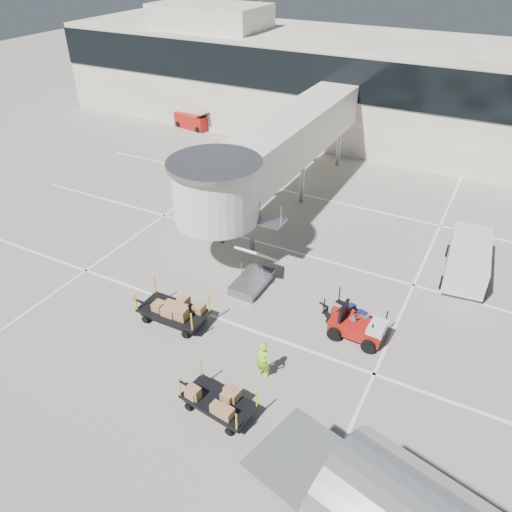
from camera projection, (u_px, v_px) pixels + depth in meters
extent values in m
plane|color=#A09B8F|center=(226.00, 356.00, 21.60)|extent=(140.00, 140.00, 0.00)
cube|color=white|center=(248.00, 329.00, 23.07)|extent=(40.00, 0.15, 0.02)
cube|color=white|center=(307.00, 255.00, 28.24)|extent=(40.00, 0.15, 0.02)
cube|color=white|center=(348.00, 205.00, 33.40)|extent=(40.00, 0.15, 0.02)
cube|color=white|center=(418.00, 275.00, 26.62)|extent=(0.15, 30.00, 0.02)
cube|color=white|center=(173.00, 209.00, 32.89)|extent=(0.15, 30.00, 0.02)
cube|color=#EEE9CD|center=(409.00, 93.00, 41.53)|extent=(64.00, 12.00, 8.00)
cube|color=black|center=(393.00, 86.00, 35.97)|extent=(64.00, 0.12, 3.20)
cube|color=#EEE9CD|center=(210.00, 16.00, 44.36)|extent=(10.00, 6.00, 2.00)
cylinder|color=gray|center=(261.00, 26.00, 48.83)|extent=(0.36, 0.36, 15.00)
cube|color=silver|center=(290.00, 138.00, 31.87)|extent=(3.00, 18.00, 2.80)
cylinder|color=silver|center=(216.00, 193.00, 25.23)|extent=(4.40, 4.40, 3.00)
cylinder|color=gray|center=(214.00, 163.00, 24.35)|extent=(4.80, 4.80, 0.25)
cylinder|color=gray|center=(222.00, 221.00, 28.66)|extent=(0.28, 0.28, 2.90)
cylinder|color=gray|center=(252.00, 229.00, 27.88)|extent=(0.28, 0.28, 2.90)
cylinder|color=gray|center=(275.00, 176.00, 33.83)|extent=(0.28, 0.28, 2.90)
cylinder|color=gray|center=(302.00, 182.00, 33.04)|extent=(0.28, 0.28, 2.90)
cylinder|color=gray|center=(315.00, 143.00, 38.99)|extent=(0.28, 0.28, 2.90)
cylinder|color=gray|center=(339.00, 148.00, 38.21)|extent=(0.28, 0.28, 2.90)
cube|color=gray|center=(252.00, 282.00, 25.70)|extent=(1.40, 2.60, 0.50)
cube|color=gray|center=(257.00, 255.00, 25.40)|extent=(1.20, 2.60, 2.06)
cube|color=gray|center=(270.00, 221.00, 25.75)|extent=(1.40, 1.20, 0.12)
cube|color=#9B140E|center=(357.00, 328.00, 22.32)|extent=(2.43, 1.23, 0.60)
cube|color=silver|center=(377.00, 328.00, 21.73)|extent=(0.74, 1.12, 0.35)
cube|color=black|center=(343.00, 312.00, 22.29)|extent=(0.16, 1.00, 0.90)
cylinder|color=black|center=(334.00, 334.00, 22.32)|extent=(0.65, 0.27, 0.64)
cylinder|color=black|center=(345.00, 318.00, 23.25)|extent=(0.65, 0.27, 0.64)
cylinder|color=black|center=(368.00, 347.00, 21.65)|extent=(0.65, 0.27, 0.64)
cylinder|color=black|center=(378.00, 329.00, 22.58)|extent=(0.65, 0.27, 0.64)
cube|color=black|center=(354.00, 319.00, 22.93)|extent=(2.94, 2.01, 0.11)
cube|color=black|center=(353.00, 321.00, 23.02)|extent=(2.62, 1.74, 0.22)
cube|color=black|center=(325.00, 305.00, 23.96)|extent=(0.62, 0.24, 0.07)
cylinder|color=black|center=(329.00, 321.00, 23.29)|extent=(0.33, 0.20, 0.30)
cylinder|color=black|center=(344.00, 309.00, 24.02)|extent=(0.33, 0.20, 0.30)
cylinder|color=black|center=(363.00, 340.00, 22.22)|extent=(0.33, 0.20, 0.30)
cylinder|color=black|center=(378.00, 327.00, 22.94)|extent=(0.33, 0.20, 0.30)
cylinder|color=black|center=(324.00, 306.00, 23.09)|extent=(0.06, 0.06, 0.80)
cylinder|color=black|center=(339.00, 294.00, 23.82)|extent=(0.06, 0.06, 0.80)
cylinder|color=black|center=(372.00, 331.00, 21.61)|extent=(0.06, 0.06, 0.80)
cylinder|color=black|center=(386.00, 318.00, 22.34)|extent=(0.06, 0.06, 0.80)
cube|color=#9C8655|center=(346.00, 315.00, 22.81)|extent=(0.45, 0.37, 0.35)
cube|color=#4A494E|center=(347.00, 312.00, 23.00)|extent=(0.51, 0.42, 0.31)
cube|color=#4A494E|center=(367.00, 318.00, 22.71)|extent=(0.38, 0.33, 0.25)
cube|color=#4A494E|center=(355.00, 322.00, 22.41)|extent=(0.42, 0.39, 0.29)
cube|color=#9C8655|center=(357.00, 317.00, 22.67)|extent=(0.49, 0.38, 0.35)
cube|color=#191646|center=(345.00, 305.00, 23.38)|extent=(0.42, 0.34, 0.39)
cube|color=#191646|center=(335.00, 309.00, 23.12)|extent=(0.53, 0.40, 0.36)
cube|color=#9C8655|center=(360.00, 320.00, 22.61)|extent=(0.53, 0.35, 0.23)
cube|color=maroon|center=(361.00, 317.00, 22.70)|extent=(0.47, 0.34, 0.34)
cube|color=#9C8655|center=(335.00, 310.00, 23.12)|extent=(0.51, 0.40, 0.30)
cube|color=#191646|center=(354.00, 311.00, 23.07)|extent=(0.51, 0.36, 0.26)
cube|color=black|center=(218.00, 401.00, 18.89)|extent=(2.96, 1.74, 0.11)
cube|color=black|center=(219.00, 404.00, 18.98)|extent=(2.65, 1.50, 0.23)
cube|color=black|center=(184.00, 384.00, 19.80)|extent=(0.66, 0.16, 0.07)
cylinder|color=black|center=(188.00, 407.00, 19.13)|extent=(0.33, 0.17, 0.32)
cylinder|color=black|center=(209.00, 386.00, 19.99)|extent=(0.33, 0.17, 0.32)
cylinder|color=black|center=(229.00, 431.00, 18.18)|extent=(0.33, 0.17, 0.32)
cylinder|color=black|center=(249.00, 409.00, 19.05)|extent=(0.33, 0.17, 0.32)
cylinder|color=#FFB20D|center=(180.00, 389.00, 18.87)|extent=(0.07, 0.07, 0.84)
cylinder|color=#FFB20D|center=(201.00, 368.00, 19.74)|extent=(0.07, 0.07, 0.84)
cylinder|color=#FFB20D|center=(236.00, 422.00, 17.58)|extent=(0.07, 0.07, 0.84)
cylinder|color=#FFB20D|center=(257.00, 399.00, 18.44)|extent=(0.07, 0.07, 0.84)
cube|color=#A4754F|center=(205.00, 380.00, 19.43)|extent=(0.49, 0.51, 0.46)
cube|color=#A4754F|center=(215.00, 386.00, 19.12)|extent=(0.46, 0.51, 0.48)
cube|color=#A4754F|center=(211.00, 404.00, 18.40)|extent=(0.60, 0.57, 0.47)
cube|color=#A4754F|center=(233.00, 406.00, 18.37)|extent=(0.58, 0.49, 0.42)
cube|color=#A4754F|center=(219.00, 396.00, 18.78)|extent=(0.61, 0.51, 0.41)
cube|color=#A4754F|center=(228.00, 412.00, 18.15)|extent=(0.46, 0.50, 0.41)
cube|color=#A4754F|center=(217.00, 398.00, 18.63)|extent=(0.56, 0.54, 0.51)
cube|color=black|center=(173.00, 311.00, 23.24)|extent=(3.22, 1.63, 0.13)
cube|color=black|center=(174.00, 314.00, 23.34)|extent=(2.89, 1.39, 0.27)
cube|color=black|center=(140.00, 301.00, 24.09)|extent=(0.75, 0.09, 0.09)
cylinder|color=black|center=(146.00, 319.00, 23.36)|extent=(0.36, 0.15, 0.36)
cylinder|color=black|center=(164.00, 302.00, 24.43)|extent=(0.36, 0.15, 0.36)
cylinder|color=black|center=(185.00, 334.00, 22.50)|extent=(0.36, 0.15, 0.36)
cylinder|color=black|center=(203.00, 316.00, 23.56)|extent=(0.36, 0.15, 0.36)
cylinder|color=#FFB20D|center=(136.00, 302.00, 23.03)|extent=(0.07, 0.07, 0.96)
cylinder|color=#FFB20D|center=(155.00, 285.00, 24.10)|extent=(0.07, 0.07, 0.96)
cylinder|color=#FFB20D|center=(192.00, 322.00, 21.85)|extent=(0.07, 0.07, 0.96)
cylinder|color=#FFB20D|center=(209.00, 304.00, 22.92)|extent=(0.07, 0.07, 0.96)
cube|color=#A4754F|center=(195.00, 313.00, 22.71)|extent=(0.45, 0.52, 0.39)
cube|color=#A4754F|center=(174.00, 308.00, 22.90)|extent=(0.56, 0.46, 0.51)
cube|color=#A4754F|center=(183.00, 313.00, 22.68)|extent=(0.67, 0.58, 0.48)
cube|color=#A4754F|center=(169.00, 305.00, 23.16)|extent=(0.59, 0.58, 0.41)
cube|color=#A4754F|center=(152.00, 305.00, 23.16)|extent=(0.67, 0.48, 0.48)
cube|color=#A4754F|center=(198.00, 310.00, 22.89)|extent=(0.58, 0.48, 0.43)
cube|color=#A4754F|center=(160.00, 302.00, 23.34)|extent=(0.52, 0.38, 0.47)
imported|color=#8FE518|center=(263.00, 361.00, 20.17)|extent=(0.64, 0.43, 1.75)
cube|color=silver|center=(468.00, 259.00, 26.05)|extent=(2.39, 5.04, 1.58)
cube|color=silver|center=(469.00, 243.00, 27.90)|extent=(1.92, 0.72, 0.92)
cube|color=black|center=(470.00, 250.00, 25.98)|extent=(2.26, 3.21, 0.63)
cylinder|color=black|center=(442.00, 283.00, 25.51)|extent=(0.30, 0.71, 0.69)
cylinder|color=black|center=(483.00, 292.00, 24.88)|extent=(0.30, 0.71, 0.69)
cylinder|color=black|center=(449.00, 251.00, 28.01)|extent=(0.30, 0.71, 0.69)
cylinder|color=black|center=(485.00, 258.00, 27.38)|extent=(0.30, 0.71, 0.69)
cube|color=#9B140E|center=(193.00, 121.00, 45.95)|extent=(3.53, 1.95, 1.32)
cube|color=black|center=(204.00, 115.00, 44.73)|extent=(1.04, 1.36, 0.47)
cylinder|color=black|center=(179.00, 124.00, 46.39)|extent=(0.56, 0.31, 0.53)
cylinder|color=black|center=(188.00, 121.00, 47.20)|extent=(0.56, 0.31, 0.53)
cylinder|color=black|center=(198.00, 130.00, 45.13)|extent=(0.56, 0.31, 0.53)
cylinder|color=black|center=(207.00, 126.00, 45.94)|extent=(0.56, 0.31, 0.53)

